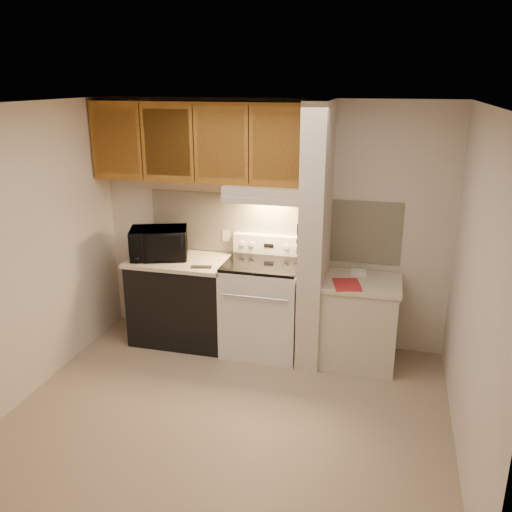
% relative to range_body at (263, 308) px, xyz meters
% --- Properties ---
extents(floor, '(3.60, 3.60, 0.00)m').
position_rel_range_body_xyz_m(floor, '(0.00, -1.16, -0.46)').
color(floor, tan).
rests_on(floor, ground).
extents(ceiling, '(3.60, 3.60, 0.00)m').
position_rel_range_body_xyz_m(ceiling, '(0.00, -1.16, 2.04)').
color(ceiling, white).
rests_on(ceiling, wall_back).
extents(wall_back, '(3.60, 2.50, 0.02)m').
position_rel_range_body_xyz_m(wall_back, '(0.00, 0.34, 0.79)').
color(wall_back, beige).
rests_on(wall_back, floor).
extents(wall_left, '(0.02, 3.00, 2.50)m').
position_rel_range_body_xyz_m(wall_left, '(-1.80, -1.16, 0.79)').
color(wall_left, beige).
rests_on(wall_left, floor).
extents(wall_right, '(0.02, 3.00, 2.50)m').
position_rel_range_body_xyz_m(wall_right, '(1.80, -1.16, 0.79)').
color(wall_right, beige).
rests_on(wall_right, floor).
extents(backsplash, '(2.60, 0.02, 0.63)m').
position_rel_range_body_xyz_m(backsplash, '(0.00, 0.33, 0.78)').
color(backsplash, beige).
rests_on(backsplash, wall_back).
extents(range_body, '(0.76, 0.65, 0.92)m').
position_rel_range_body_xyz_m(range_body, '(0.00, 0.00, 0.00)').
color(range_body, silver).
rests_on(range_body, floor).
extents(oven_window, '(0.50, 0.01, 0.30)m').
position_rel_range_body_xyz_m(oven_window, '(0.00, -0.32, 0.04)').
color(oven_window, black).
rests_on(oven_window, range_body).
extents(oven_handle, '(0.65, 0.02, 0.02)m').
position_rel_range_body_xyz_m(oven_handle, '(0.00, -0.35, 0.26)').
color(oven_handle, silver).
rests_on(oven_handle, range_body).
extents(cooktop, '(0.74, 0.64, 0.03)m').
position_rel_range_body_xyz_m(cooktop, '(0.00, 0.00, 0.48)').
color(cooktop, black).
rests_on(cooktop, range_body).
extents(range_backguard, '(0.76, 0.08, 0.20)m').
position_rel_range_body_xyz_m(range_backguard, '(0.00, 0.28, 0.59)').
color(range_backguard, silver).
rests_on(range_backguard, range_body).
extents(range_display, '(0.10, 0.01, 0.04)m').
position_rel_range_body_xyz_m(range_display, '(0.00, 0.24, 0.59)').
color(range_display, black).
rests_on(range_display, range_backguard).
extents(range_knob_left_outer, '(0.05, 0.02, 0.05)m').
position_rel_range_body_xyz_m(range_knob_left_outer, '(-0.28, 0.24, 0.59)').
color(range_knob_left_outer, silver).
rests_on(range_knob_left_outer, range_backguard).
extents(range_knob_left_inner, '(0.05, 0.02, 0.05)m').
position_rel_range_body_xyz_m(range_knob_left_inner, '(-0.18, 0.24, 0.59)').
color(range_knob_left_inner, silver).
rests_on(range_knob_left_inner, range_backguard).
extents(range_knob_right_inner, '(0.05, 0.02, 0.05)m').
position_rel_range_body_xyz_m(range_knob_right_inner, '(0.18, 0.24, 0.59)').
color(range_knob_right_inner, silver).
rests_on(range_knob_right_inner, range_backguard).
extents(range_knob_right_outer, '(0.05, 0.02, 0.05)m').
position_rel_range_body_xyz_m(range_knob_right_outer, '(0.28, 0.24, 0.59)').
color(range_knob_right_outer, silver).
rests_on(range_knob_right_outer, range_backguard).
extents(dishwasher_front, '(1.00, 0.63, 0.87)m').
position_rel_range_body_xyz_m(dishwasher_front, '(-0.88, 0.01, -0.03)').
color(dishwasher_front, black).
rests_on(dishwasher_front, floor).
extents(left_countertop, '(1.04, 0.67, 0.04)m').
position_rel_range_body_xyz_m(left_countertop, '(-0.88, 0.01, 0.43)').
color(left_countertop, beige).
rests_on(left_countertop, dishwasher_front).
extents(spoon_rest, '(0.21, 0.11, 0.01)m').
position_rel_range_body_xyz_m(spoon_rest, '(-0.58, -0.19, 0.46)').
color(spoon_rest, black).
rests_on(spoon_rest, left_countertop).
extents(teal_jar, '(0.12, 0.12, 0.11)m').
position_rel_range_body_xyz_m(teal_jar, '(-1.23, -0.09, 0.51)').
color(teal_jar, '#225B4D').
rests_on(teal_jar, left_countertop).
extents(outlet, '(0.08, 0.01, 0.12)m').
position_rel_range_body_xyz_m(outlet, '(-0.48, 0.32, 0.64)').
color(outlet, beige).
rests_on(outlet, backsplash).
extents(microwave, '(0.66, 0.55, 0.31)m').
position_rel_range_body_xyz_m(microwave, '(-1.10, -0.01, 0.61)').
color(microwave, black).
rests_on(microwave, left_countertop).
extents(partition_pillar, '(0.22, 0.70, 2.50)m').
position_rel_range_body_xyz_m(partition_pillar, '(0.51, -0.01, 0.79)').
color(partition_pillar, beige).
rests_on(partition_pillar, floor).
extents(pillar_trim, '(0.01, 0.70, 0.04)m').
position_rel_range_body_xyz_m(pillar_trim, '(0.39, -0.01, 0.84)').
color(pillar_trim, '#925C1F').
rests_on(pillar_trim, partition_pillar).
extents(knife_strip, '(0.02, 0.42, 0.04)m').
position_rel_range_body_xyz_m(knife_strip, '(0.39, -0.06, 0.86)').
color(knife_strip, black).
rests_on(knife_strip, partition_pillar).
extents(knife_blade_a, '(0.01, 0.03, 0.16)m').
position_rel_range_body_xyz_m(knife_blade_a, '(0.38, -0.22, 0.76)').
color(knife_blade_a, silver).
rests_on(knife_blade_a, knife_strip).
extents(knife_handle_a, '(0.02, 0.02, 0.10)m').
position_rel_range_body_xyz_m(knife_handle_a, '(0.38, -0.20, 0.91)').
color(knife_handle_a, black).
rests_on(knife_handle_a, knife_strip).
extents(knife_blade_b, '(0.01, 0.04, 0.18)m').
position_rel_range_body_xyz_m(knife_blade_b, '(0.38, -0.12, 0.75)').
color(knife_blade_b, silver).
rests_on(knife_blade_b, knife_strip).
extents(knife_handle_b, '(0.02, 0.02, 0.10)m').
position_rel_range_body_xyz_m(knife_handle_b, '(0.38, -0.14, 0.91)').
color(knife_handle_b, black).
rests_on(knife_handle_b, knife_strip).
extents(knife_blade_c, '(0.01, 0.04, 0.20)m').
position_rel_range_body_xyz_m(knife_blade_c, '(0.38, -0.07, 0.74)').
color(knife_blade_c, silver).
rests_on(knife_blade_c, knife_strip).
extents(knife_handle_c, '(0.02, 0.02, 0.10)m').
position_rel_range_body_xyz_m(knife_handle_c, '(0.38, -0.05, 0.91)').
color(knife_handle_c, black).
rests_on(knife_handle_c, knife_strip).
extents(knife_blade_d, '(0.01, 0.04, 0.16)m').
position_rel_range_body_xyz_m(knife_blade_d, '(0.38, 0.03, 0.76)').
color(knife_blade_d, silver).
rests_on(knife_blade_d, knife_strip).
extents(knife_handle_d, '(0.02, 0.02, 0.10)m').
position_rel_range_body_xyz_m(knife_handle_d, '(0.38, 0.03, 0.91)').
color(knife_handle_d, black).
rests_on(knife_handle_d, knife_strip).
extents(knife_blade_e, '(0.01, 0.04, 0.18)m').
position_rel_range_body_xyz_m(knife_blade_e, '(0.38, 0.09, 0.75)').
color(knife_blade_e, silver).
rests_on(knife_blade_e, knife_strip).
extents(knife_handle_e, '(0.02, 0.02, 0.10)m').
position_rel_range_body_xyz_m(knife_handle_e, '(0.38, 0.12, 0.91)').
color(knife_handle_e, black).
rests_on(knife_handle_e, knife_strip).
extents(oven_mitt, '(0.03, 0.09, 0.21)m').
position_rel_range_body_xyz_m(oven_mitt, '(0.38, 0.17, 0.70)').
color(oven_mitt, slate).
rests_on(oven_mitt, partition_pillar).
extents(right_cab_base, '(0.70, 0.60, 0.81)m').
position_rel_range_body_xyz_m(right_cab_base, '(0.97, -0.01, -0.06)').
color(right_cab_base, beige).
rests_on(right_cab_base, floor).
extents(right_countertop, '(0.74, 0.64, 0.04)m').
position_rel_range_body_xyz_m(right_countertop, '(0.97, -0.01, 0.37)').
color(right_countertop, beige).
rests_on(right_countertop, right_cab_base).
extents(red_folder, '(0.31, 0.37, 0.01)m').
position_rel_range_body_xyz_m(red_folder, '(0.84, -0.16, 0.40)').
color(red_folder, '#B52326').
rests_on(red_folder, right_countertop).
extents(white_box, '(0.16, 0.13, 0.04)m').
position_rel_range_body_xyz_m(white_box, '(0.92, 0.17, 0.41)').
color(white_box, white).
rests_on(white_box, right_countertop).
extents(range_hood, '(0.78, 0.44, 0.15)m').
position_rel_range_body_xyz_m(range_hood, '(0.00, 0.12, 1.17)').
color(range_hood, beige).
rests_on(range_hood, upper_cabinets).
extents(hood_lip, '(0.78, 0.04, 0.06)m').
position_rel_range_body_xyz_m(hood_lip, '(0.00, -0.08, 1.12)').
color(hood_lip, beige).
rests_on(hood_lip, range_hood).
extents(upper_cabinets, '(2.18, 0.33, 0.77)m').
position_rel_range_body_xyz_m(upper_cabinets, '(-0.69, 0.17, 1.62)').
color(upper_cabinets, '#925C1F').
rests_on(upper_cabinets, wall_back).
extents(cab_door_a, '(0.46, 0.01, 0.63)m').
position_rel_range_body_xyz_m(cab_door_a, '(-1.51, 0.01, 1.62)').
color(cab_door_a, '#925C1F').
rests_on(cab_door_a, upper_cabinets).
extents(cab_gap_a, '(0.01, 0.01, 0.73)m').
position_rel_range_body_xyz_m(cab_gap_a, '(-1.23, 0.01, 1.62)').
color(cab_gap_a, black).
rests_on(cab_gap_a, upper_cabinets).
extents(cab_door_b, '(0.46, 0.01, 0.63)m').
position_rel_range_body_xyz_m(cab_door_b, '(-0.96, 0.01, 1.62)').
color(cab_door_b, '#925C1F').
rests_on(cab_door_b, upper_cabinets).
extents(cab_gap_b, '(0.01, 0.01, 0.73)m').
position_rel_range_body_xyz_m(cab_gap_b, '(-0.69, 0.01, 1.62)').
color(cab_gap_b, black).
rests_on(cab_gap_b, upper_cabinets).
extents(cab_door_c, '(0.46, 0.01, 0.63)m').
position_rel_range_body_xyz_m(cab_door_c, '(-0.42, 0.01, 1.62)').
color(cab_door_c, '#925C1F').
rests_on(cab_door_c, upper_cabinets).
extents(cab_gap_c, '(0.01, 0.01, 0.73)m').
position_rel_range_body_xyz_m(cab_gap_c, '(-0.14, 0.01, 1.62)').
color(cab_gap_c, black).
rests_on(cab_gap_c, upper_cabinets).
extents(cab_door_d, '(0.46, 0.01, 0.63)m').
position_rel_range_body_xyz_m(cab_door_d, '(0.13, 0.01, 1.62)').
color(cab_door_d, '#925C1F').
rests_on(cab_door_d, upper_cabinets).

